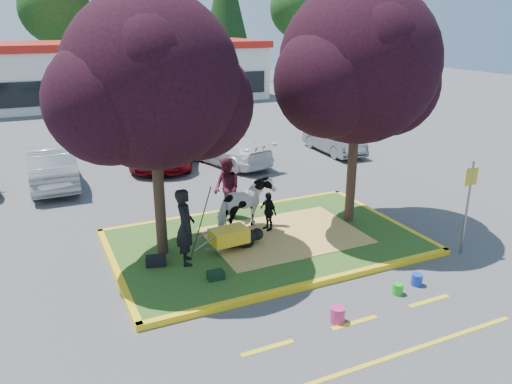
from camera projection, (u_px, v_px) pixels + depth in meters
name	position (u px, v px, depth m)	size (l,w,h in m)	color
ground	(266.00, 244.00, 13.87)	(90.00, 90.00, 0.00)	#424244
median_island	(266.00, 242.00, 13.85)	(8.00, 5.00, 0.15)	#234816
curb_near	(314.00, 284.00, 11.64)	(8.30, 0.16, 0.15)	yellow
curb_far	(231.00, 211.00, 16.06)	(8.30, 0.16, 0.15)	yellow
curb_left	(116.00, 271.00, 12.23)	(0.16, 5.30, 0.15)	yellow
curb_right	(384.00, 218.00, 15.47)	(0.16, 5.30, 0.15)	yellow
straw_bedding	(285.00, 235.00, 14.06)	(4.20, 3.00, 0.01)	#E9B760
tree_purple_left	(153.00, 90.00, 11.67)	(5.06, 4.20, 6.51)	black
tree_purple_right	(359.00, 72.00, 13.70)	(5.30, 4.40, 6.82)	black
fire_lane_stripe_a	(268.00, 348.00, 9.48)	(1.10, 0.12, 0.01)	yellow
fire_lane_stripe_b	(355.00, 323.00, 10.27)	(1.10, 0.12, 0.01)	yellow
fire_lane_stripe_c	(429.00, 301.00, 11.07)	(1.10, 0.12, 0.01)	yellow
fire_lane_long	(393.00, 356.00, 9.24)	(6.00, 0.10, 0.01)	yellow
retail_building	(129.00, 71.00, 37.92)	(20.40, 8.40, 4.40)	silver
cow	(246.00, 205.00, 14.18)	(0.82, 1.80, 1.52)	silver
calf	(238.00, 238.00, 13.32)	(1.11, 0.63, 0.48)	black
handler	(185.00, 227.00, 12.18)	(0.71, 0.47, 1.95)	black
visitor_a	(227.00, 189.00, 14.99)	(0.92, 0.71, 1.89)	#4B1524
visitor_b	(268.00, 211.00, 14.26)	(0.67, 0.28, 1.15)	black
wheelbarrow	(229.00, 236.00, 12.92)	(1.74, 0.66, 0.65)	black
gear_bag_dark	(156.00, 261.00, 12.30)	(0.49, 0.27, 0.25)	black
gear_bag_green	(216.00, 275.00, 11.66)	(0.39, 0.24, 0.21)	black
sign_post	(469.00, 197.00, 12.83)	(0.36, 0.06, 2.55)	slate
bucket_green	(398.00, 289.00, 11.31)	(0.24, 0.24, 0.26)	green
bucket_pink	(338.00, 315.00, 10.26)	(0.31, 0.31, 0.33)	#CB2D6E
bucket_blue	(417.00, 280.00, 11.69)	(0.26, 0.26, 0.28)	#1633B3
car_silver	(52.00, 166.00, 18.53)	(1.61, 4.61, 1.52)	gray
car_red	(165.00, 146.00, 21.47)	(2.46, 5.33, 1.48)	maroon
car_white	(229.00, 150.00, 21.31)	(1.77, 4.37, 1.27)	silver
car_grey	(334.00, 139.00, 23.22)	(1.34, 3.84, 1.27)	#5C5F63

